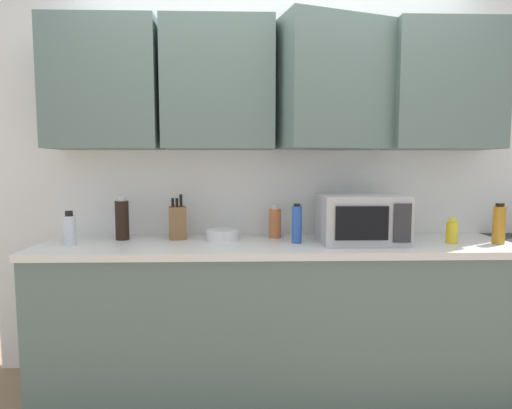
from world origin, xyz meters
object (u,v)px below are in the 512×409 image
at_px(bottle_soy_dark, 122,219).
at_px(bottle_clear_tall, 70,229).
at_px(microwave, 361,219).
at_px(bottle_blue_cleaner, 297,224).
at_px(bottle_yellow_mustard, 452,232).
at_px(bottle_amber_vinegar, 499,224).
at_px(bowl_ceramic_small, 223,235).
at_px(bottle_spice_jar, 275,223).
at_px(knife_block, 178,222).

distance_m(bottle_soy_dark, bottle_clear_tall, 0.30).
bearing_deg(microwave, bottle_soy_dark, 174.49).
bearing_deg(bottle_blue_cleaner, bottle_yellow_mustard, -2.51).
height_order(bottle_clear_tall, bottle_amber_vinegar, bottle_amber_vinegar).
relative_size(bottle_blue_cleaner, bowl_ceramic_small, 1.16).
height_order(microwave, bowl_ceramic_small, microwave).
height_order(bottle_yellow_mustard, bowl_ceramic_small, bottle_yellow_mustard).
xyz_separation_m(microwave, bowl_ceramic_small, (-0.82, 0.10, -0.11)).
relative_size(bottle_yellow_mustard, bottle_amber_vinegar, 0.64).
height_order(bottle_soy_dark, bowl_ceramic_small, bottle_soy_dark).
bearing_deg(bottle_spice_jar, bottle_amber_vinegar, -10.74).
distance_m(knife_block, bottle_clear_tall, 0.61).
xyz_separation_m(bottle_clear_tall, bottle_blue_cleaner, (1.30, 0.03, 0.02)).
bearing_deg(bottle_blue_cleaner, bottle_soy_dark, 172.50).
xyz_separation_m(bottle_yellow_mustard, bowl_ceramic_small, (-1.34, 0.14, -0.03)).
bearing_deg(bottle_soy_dark, bottle_clear_tall, -146.71).
height_order(bottle_spice_jar, bottle_amber_vinegar, bottle_amber_vinegar).
distance_m(microwave, bottle_blue_cleaner, 0.38).
xyz_separation_m(bottle_soy_dark, bottle_amber_vinegar, (2.21, -0.20, -0.01)).
bearing_deg(microwave, bottle_blue_cleaner, -179.90).
height_order(bottle_amber_vinegar, bowl_ceramic_small, bottle_amber_vinegar).
relative_size(microwave, bottle_blue_cleaner, 2.08).
relative_size(bottle_soy_dark, bottle_spice_jar, 1.26).
bearing_deg(bottle_soy_dark, knife_block, 3.94).
xyz_separation_m(bottle_spice_jar, bottle_blue_cleaner, (0.11, -0.18, 0.02)).
relative_size(bottle_yellow_mustard, bottle_blue_cleaner, 0.65).
xyz_separation_m(microwave, bottle_yellow_mustard, (0.52, -0.04, -0.07)).
bearing_deg(bottle_clear_tall, bottle_spice_jar, 9.91).
bearing_deg(bottle_clear_tall, bottle_yellow_mustard, -0.37).
height_order(knife_block, bottle_clear_tall, knife_block).
distance_m(bottle_yellow_mustard, bottle_amber_vinegar, 0.27).
bearing_deg(bottle_soy_dark, bottle_amber_vinegar, -5.12).
height_order(bottle_clear_tall, bottle_yellow_mustard, bottle_clear_tall).
bearing_deg(bottle_spice_jar, microwave, -20.25).
relative_size(bottle_clear_tall, bowl_ceramic_small, 0.98).
xyz_separation_m(bottle_clear_tall, bottle_yellow_mustard, (2.20, -0.01, -0.02)).
height_order(bottle_clear_tall, bottle_spice_jar, bottle_spice_jar).
xyz_separation_m(bottle_soy_dark, bottle_spice_jar, (0.94, 0.04, -0.03)).
height_order(microwave, bottle_spice_jar, microwave).
relative_size(bottle_soy_dark, bottle_clear_tall, 1.35).
xyz_separation_m(microwave, bottle_spice_jar, (-0.49, 0.18, -0.05)).
height_order(bottle_blue_cleaner, bottle_amber_vinegar, bottle_amber_vinegar).
bearing_deg(bottle_amber_vinegar, bottle_blue_cleaner, 177.06).
distance_m(knife_block, bowl_ceramic_small, 0.29).
xyz_separation_m(bottle_clear_tall, bottle_spice_jar, (1.19, 0.21, 0.01)).
bearing_deg(microwave, knife_block, 171.67).
bearing_deg(bottle_blue_cleaner, bottle_amber_vinegar, -2.94).
distance_m(microwave, bottle_clear_tall, 1.68).
xyz_separation_m(bottle_spice_jar, bottle_yellow_mustard, (1.01, -0.22, -0.03)).
height_order(bottle_yellow_mustard, bottle_amber_vinegar, bottle_amber_vinegar).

